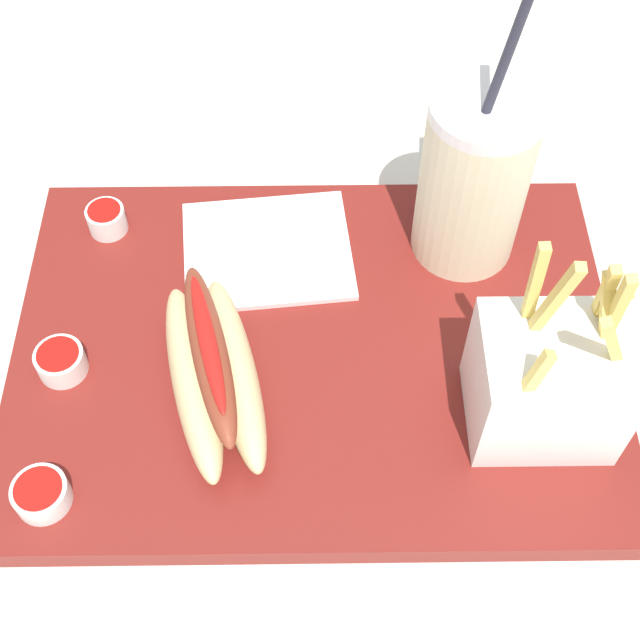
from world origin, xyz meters
name	(u,v)px	position (x,y,z in m)	size (l,w,h in m)	color
ground_plane	(320,365)	(0.00, 0.00, -0.01)	(2.40, 2.40, 0.02)	silver
food_tray	(320,350)	(0.00, 0.00, 0.01)	(0.45, 0.32, 0.02)	maroon
soda_cup	(479,179)	(0.12, 0.10, 0.09)	(0.08, 0.08, 0.24)	beige
fries_basket	(555,381)	(0.15, -0.06, 0.07)	(0.10, 0.08, 0.17)	white
hot_dog_1	(219,371)	(-0.07, -0.04, 0.05)	(0.10, 0.17, 0.07)	#E5C689
ketchup_cup_1	(47,494)	(-0.18, -0.12, 0.03)	(0.04, 0.04, 0.02)	white
ketchup_cup_2	(66,361)	(-0.18, -0.02, 0.03)	(0.04, 0.04, 0.02)	white
ketchup_cup_3	(111,218)	(-0.17, 0.11, 0.03)	(0.03, 0.03, 0.02)	white
napkin_stack	(273,250)	(-0.04, 0.09, 0.02)	(0.13, 0.11, 0.01)	white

